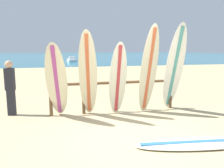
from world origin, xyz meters
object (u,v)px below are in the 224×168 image
object	(u,v)px
surfboard_leaning_center_left	(118,79)
surfboard_leaning_center_right	(174,69)
surfboard_leaning_center	(149,70)
surfboard_leaning_far_left	(57,81)
small_boat_offshore	(72,60)
beachgoer_standing	(10,86)
surfboard_rack	(114,90)
surfboard_leaning_left	(88,75)
surfboard_lying_on_sand	(201,143)

from	to	relation	value
surfboard_leaning_center_left	surfboard_leaning_center_right	distance (m)	1.67
surfboard_leaning_center	surfboard_leaning_center_left	bearing A→B (deg)	178.15
surfboard_leaning_far_left	small_boat_offshore	size ratio (longest dim) A/B	0.82
surfboard_leaning_center	small_boat_offshore	xyz separation A→B (m)	(-0.63, 25.59, -0.97)
beachgoer_standing	surfboard_leaning_center_right	bearing A→B (deg)	-8.91
surfboard_rack	small_boat_offshore	distance (m)	25.19
surfboard_leaning_center_right	small_boat_offshore	xyz separation A→B (m)	(-1.41, 25.56, -0.99)
surfboard_leaning_center_left	surfboard_rack	bearing A→B (deg)	90.12
surfboard_leaning_left	surfboard_leaning_center	size ratio (longest dim) A/B	0.92
surfboard_leaning_center	surfboard_lying_on_sand	distance (m)	2.48
beachgoer_standing	surfboard_leaning_far_left	bearing A→B (deg)	-28.04
surfboard_lying_on_sand	surfboard_leaning_center_left	bearing A→B (deg)	115.90
surfboard_rack	surfboard_leaning_center_right	bearing A→B (deg)	-12.59
surfboard_leaning_far_left	surfboard_leaning_center_right	bearing A→B (deg)	-0.82
surfboard_leaning_left	surfboard_leaning_center_right	distance (m)	2.46
surfboard_rack	surfboard_lying_on_sand	world-z (taller)	surfboard_rack
surfboard_leaning_center_left	surfboard_leaning_center_right	world-z (taller)	surfboard_leaning_center_right
surfboard_leaning_left	surfboard_lying_on_sand	size ratio (longest dim) A/B	0.86
surfboard_leaning_center_left	beachgoer_standing	size ratio (longest dim) A/B	1.33
surfboard_leaning_left	surfboard_leaning_center_left	bearing A→B (deg)	3.20
surfboard_rack	surfboard_leaning_center_right	distance (m)	1.80
surfboard_leaning_center_left	surfboard_leaning_center	xyz separation A→B (m)	(0.87, -0.03, 0.23)
surfboard_leaning_center	small_boat_offshore	world-z (taller)	surfboard_leaning_center
surfboard_leaning_far_left	beachgoer_standing	bearing A→B (deg)	151.96
surfboard_leaning_left	surfboard_leaning_center_right	xyz separation A→B (m)	(2.46, 0.05, 0.11)
surfboard_lying_on_sand	surfboard_rack	bearing A→B (deg)	112.56
surfboard_leaning_far_left	beachgoer_standing	size ratio (longest dim) A/B	1.32
surfboard_rack	surfboard_leaning_center_left	xyz separation A→B (m)	(0.00, -0.37, 0.37)
surfboard_leaning_left	surfboard_leaning_center_left	size ratio (longest dim) A/B	1.14
surfboard_leaning_center_left	surfboard_leaning_center_right	bearing A→B (deg)	0.14
surfboard_rack	surfboard_leaning_center	distance (m)	1.13
surfboard_rack	surfboard_leaning_center_left	distance (m)	0.52
surfboard_rack	small_boat_offshore	bearing A→B (deg)	89.45
surfboard_leaning_far_left	surfboard_lying_on_sand	world-z (taller)	surfboard_leaning_far_left
surfboard_leaning_far_left	surfboard_lying_on_sand	distance (m)	3.62
surfboard_rack	small_boat_offshore	size ratio (longest dim) A/B	1.52
small_boat_offshore	surfboard_leaning_far_left	bearing A→B (deg)	-94.13
surfboard_leaning_far_left	beachgoer_standing	distance (m)	1.41
surfboard_lying_on_sand	small_boat_offshore	size ratio (longest dim) A/B	1.09
surfboard_rack	beachgoer_standing	xyz separation A→B (m)	(-2.83, 0.33, 0.20)
surfboard_leaning_left	surfboard_rack	bearing A→B (deg)	27.41
surfboard_rack	surfboard_leaning_center	world-z (taller)	surfboard_leaning_center
surfboard_leaning_center_left	surfboard_leaning_center	distance (m)	0.90
surfboard_leaning_center_left	surfboard_lying_on_sand	distance (m)	2.63
surfboard_leaning_center_left	surfboard_lying_on_sand	xyz separation A→B (m)	(1.07, -2.20, -0.96)
surfboard_lying_on_sand	beachgoer_standing	bearing A→B (deg)	143.31
surfboard_lying_on_sand	surfboard_leaning_far_left	bearing A→B (deg)	139.86
surfboard_rack	surfboard_leaning_center_left	bearing A→B (deg)	-89.88
beachgoer_standing	surfboard_leaning_center	bearing A→B (deg)	-11.24
surfboard_leaning_far_left	surfboard_leaning_center_left	xyz separation A→B (m)	(1.60, -0.05, 0.01)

